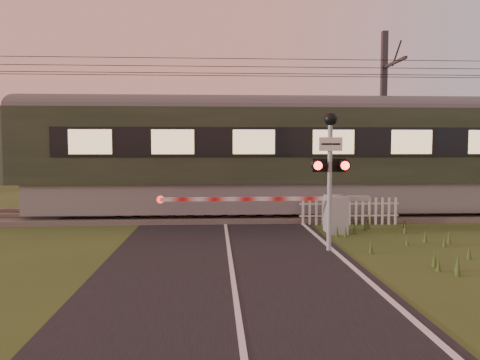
{
  "coord_description": "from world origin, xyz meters",
  "views": [
    {
      "loc": [
        -0.37,
        -11.51,
        2.75
      ],
      "look_at": [
        0.43,
        3.2,
        1.7
      ],
      "focal_mm": 35.0,
      "sensor_mm": 36.0,
      "label": 1
    }
  ],
  "objects": [
    {
      "name": "road",
      "position": [
        0.02,
        -0.23,
        0.01
      ],
      "size": [
        6.0,
        140.0,
        0.03
      ],
      "color": "black",
      "rests_on": "ground"
    },
    {
      "name": "picket_fence",
      "position": [
        4.37,
        4.6,
        0.49
      ],
      "size": [
        3.54,
        0.08,
        0.97
      ],
      "color": "silver",
      "rests_on": "ground"
    },
    {
      "name": "boom_gate",
      "position": [
        3.22,
        3.18,
        0.66
      ],
      "size": [
        6.78,
        0.92,
        1.22
      ],
      "color": "gray",
      "rests_on": "ground"
    },
    {
      "name": "catenary_mast",
      "position": [
        7.04,
        8.73,
        4.02
      ],
      "size": [
        0.24,
        2.47,
        7.77
      ],
      "color": "#2D2D30",
      "rests_on": "ground"
    },
    {
      "name": "crossing_signal",
      "position": [
        2.64,
        0.54,
        2.51
      ],
      "size": [
        0.93,
        0.37,
        3.65
      ],
      "color": "gray",
      "rests_on": "ground"
    },
    {
      "name": "track_bed",
      "position": [
        0.0,
        6.5,
        0.07
      ],
      "size": [
        140.0,
        3.4,
        0.39
      ],
      "color": "#47423D",
      "rests_on": "ground"
    },
    {
      "name": "overhead_wires",
      "position": [
        0.0,
        6.5,
        5.72
      ],
      "size": [
        120.0,
        0.62,
        0.62
      ],
      "color": "black",
      "rests_on": "ground"
    },
    {
      "name": "ground",
      "position": [
        0.0,
        0.0,
        0.0
      ],
      "size": [
        160.0,
        160.0,
        0.0
      ],
      "primitive_type": "plane",
      "color": "#2F471B",
      "rests_on": "ground"
    }
  ]
}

